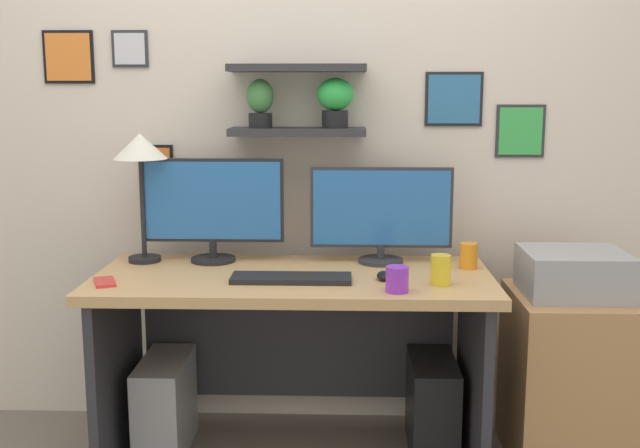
{
  "coord_description": "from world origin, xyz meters",
  "views": [
    {
      "loc": [
        0.19,
        -2.82,
        1.45
      ],
      "look_at": [
        0.1,
        0.05,
        0.94
      ],
      "focal_mm": 43.12,
      "sensor_mm": 36.0,
      "label": 1
    }
  ],
  "objects_px": {
    "desk": "(294,325)",
    "coffee_mug": "(397,279)",
    "pen_cup": "(468,256)",
    "printer": "(574,273)",
    "monitor_right": "(381,213)",
    "computer_tower_right": "(432,405)",
    "keyboard": "(292,278)",
    "water_cup": "(441,270)",
    "drawer_cabinet": "(567,378)",
    "cell_phone": "(105,282)",
    "computer_tower_left": "(165,405)",
    "monitor_left": "(212,206)",
    "desk_lamp": "(141,156)",
    "computer_mouse": "(384,276)"
  },
  "relations": [
    {
      "from": "monitor_right",
      "to": "coffee_mug",
      "type": "xyz_separation_m",
      "value": [
        0.04,
        -0.46,
        -0.16
      ]
    },
    {
      "from": "monitor_right",
      "to": "computer_tower_left",
      "type": "height_order",
      "value": "monitor_right"
    },
    {
      "from": "keyboard",
      "to": "computer_tower_right",
      "type": "bearing_deg",
      "value": 19.32
    },
    {
      "from": "computer_tower_left",
      "to": "desk_lamp",
      "type": "bearing_deg",
      "value": 124.68
    },
    {
      "from": "coffee_mug",
      "to": "computer_tower_right",
      "type": "xyz_separation_m",
      "value": [
        0.17,
        0.33,
        -0.6
      ]
    },
    {
      "from": "computer_mouse",
      "to": "keyboard",
      "type": "bearing_deg",
      "value": -175.14
    },
    {
      "from": "keyboard",
      "to": "desk_lamp",
      "type": "distance_m",
      "value": 0.81
    },
    {
      "from": "desk",
      "to": "cell_phone",
      "type": "bearing_deg",
      "value": -162.65
    },
    {
      "from": "cell_phone",
      "to": "keyboard",
      "type": "bearing_deg",
      "value": -16.75
    },
    {
      "from": "desk",
      "to": "pen_cup",
      "type": "xyz_separation_m",
      "value": [
        0.68,
        0.07,
        0.26
      ]
    },
    {
      "from": "cell_phone",
      "to": "pen_cup",
      "type": "distance_m",
      "value": 1.38
    },
    {
      "from": "cell_phone",
      "to": "computer_tower_left",
      "type": "bearing_deg",
      "value": 33.97
    },
    {
      "from": "water_cup",
      "to": "computer_tower_right",
      "type": "height_order",
      "value": "water_cup"
    },
    {
      "from": "cell_phone",
      "to": "pen_cup",
      "type": "bearing_deg",
      "value": -9.87
    },
    {
      "from": "computer_mouse",
      "to": "cell_phone",
      "type": "bearing_deg",
      "value": -175.17
    },
    {
      "from": "monitor_left",
      "to": "coffee_mug",
      "type": "bearing_deg",
      "value": -32.62
    },
    {
      "from": "desk_lamp",
      "to": "computer_tower_left",
      "type": "xyz_separation_m",
      "value": [
        0.1,
        -0.14,
        -0.99
      ]
    },
    {
      "from": "monitor_left",
      "to": "printer",
      "type": "bearing_deg",
      "value": -7.23
    },
    {
      "from": "desk",
      "to": "monitor_left",
      "type": "bearing_deg",
      "value": 154.18
    },
    {
      "from": "desk",
      "to": "monitor_right",
      "type": "height_order",
      "value": "monitor_right"
    },
    {
      "from": "drawer_cabinet",
      "to": "computer_tower_right",
      "type": "bearing_deg",
      "value": 174.28
    },
    {
      "from": "cell_phone",
      "to": "drawer_cabinet",
      "type": "bearing_deg",
      "value": -15.12
    },
    {
      "from": "desk",
      "to": "coffee_mug",
      "type": "relative_size",
      "value": 16.7
    },
    {
      "from": "desk",
      "to": "coffee_mug",
      "type": "height_order",
      "value": "coffee_mug"
    },
    {
      "from": "monitor_right",
      "to": "computer_tower_right",
      "type": "bearing_deg",
      "value": -31.3
    },
    {
      "from": "keyboard",
      "to": "water_cup",
      "type": "relative_size",
      "value": 4.0
    },
    {
      "from": "water_cup",
      "to": "drawer_cabinet",
      "type": "bearing_deg",
      "value": 18.86
    },
    {
      "from": "printer",
      "to": "computer_tower_left",
      "type": "bearing_deg",
      "value": 179.22
    },
    {
      "from": "computer_mouse",
      "to": "cell_phone",
      "type": "distance_m",
      "value": 1.02
    },
    {
      "from": "monitor_left",
      "to": "coffee_mug",
      "type": "height_order",
      "value": "monitor_left"
    },
    {
      "from": "desk_lamp",
      "to": "computer_tower_right",
      "type": "xyz_separation_m",
      "value": [
        1.17,
        -0.11,
        -0.99
      ]
    },
    {
      "from": "drawer_cabinet",
      "to": "monitor_right",
      "type": "bearing_deg",
      "value": 166.17
    },
    {
      "from": "keyboard",
      "to": "printer",
      "type": "xyz_separation_m",
      "value": [
        1.06,
        0.14,
        -0.01
      ]
    },
    {
      "from": "water_cup",
      "to": "computer_tower_right",
      "type": "distance_m",
      "value": 0.66
    },
    {
      "from": "keyboard",
      "to": "cell_phone",
      "type": "relative_size",
      "value": 3.14
    },
    {
      "from": "computer_tower_right",
      "to": "keyboard",
      "type": "bearing_deg",
      "value": -160.68
    },
    {
      "from": "keyboard",
      "to": "printer",
      "type": "relative_size",
      "value": 1.16
    },
    {
      "from": "drawer_cabinet",
      "to": "computer_tower_right",
      "type": "relative_size",
      "value": 1.67
    },
    {
      "from": "keyboard",
      "to": "coffee_mug",
      "type": "xyz_separation_m",
      "value": [
        0.37,
        -0.14,
        0.04
      ]
    },
    {
      "from": "monitor_right",
      "to": "drawer_cabinet",
      "type": "xyz_separation_m",
      "value": [
        0.72,
        -0.18,
        -0.62
      ]
    },
    {
      "from": "water_cup",
      "to": "pen_cup",
      "type": "bearing_deg",
      "value": 61.9
    },
    {
      "from": "drawer_cabinet",
      "to": "computer_tower_left",
      "type": "distance_m",
      "value": 1.59
    },
    {
      "from": "drawer_cabinet",
      "to": "keyboard",
      "type": "bearing_deg",
      "value": -172.51
    },
    {
      "from": "coffee_mug",
      "to": "printer",
      "type": "distance_m",
      "value": 0.74
    },
    {
      "from": "monitor_right",
      "to": "water_cup",
      "type": "height_order",
      "value": "monitor_right"
    },
    {
      "from": "monitor_left",
      "to": "cell_phone",
      "type": "bearing_deg",
      "value": -131.57
    },
    {
      "from": "pen_cup",
      "to": "printer",
      "type": "xyz_separation_m",
      "value": [
        0.39,
        -0.08,
        -0.05
      ]
    },
    {
      "from": "monitor_left",
      "to": "keyboard",
      "type": "relative_size",
      "value": 1.31
    },
    {
      "from": "coffee_mug",
      "to": "drawer_cabinet",
      "type": "height_order",
      "value": "coffee_mug"
    },
    {
      "from": "printer",
      "to": "drawer_cabinet",
      "type": "bearing_deg",
      "value": 90.0
    }
  ]
}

